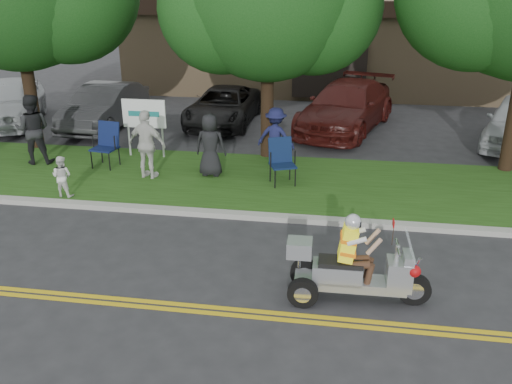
# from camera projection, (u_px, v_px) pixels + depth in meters

# --- Properties ---
(ground) EXTENTS (120.00, 120.00, 0.00)m
(ground) POSITION_uv_depth(u_px,v_px,m) (180.00, 290.00, 9.20)
(ground) COLOR #28282B
(ground) RESTS_ON ground
(centerline_near) EXTENTS (60.00, 0.10, 0.01)m
(centerline_near) POSITION_uv_depth(u_px,v_px,m) (169.00, 309.00, 8.67)
(centerline_near) COLOR gold
(centerline_near) RESTS_ON ground
(centerline_far) EXTENTS (60.00, 0.10, 0.01)m
(centerline_far) POSITION_uv_depth(u_px,v_px,m) (172.00, 304.00, 8.82)
(centerline_far) COLOR gold
(centerline_far) RESTS_ON ground
(curb) EXTENTS (60.00, 0.25, 0.12)m
(curb) POSITION_uv_depth(u_px,v_px,m) (219.00, 214.00, 11.97)
(curb) COLOR #A8A89E
(curb) RESTS_ON ground
(grass_verge) EXTENTS (60.00, 4.00, 0.10)m
(grass_verge) POSITION_uv_depth(u_px,v_px,m) (237.00, 180.00, 13.94)
(grass_verge) COLOR #214713
(grass_verge) RESTS_ON ground
(commercial_building) EXTENTS (18.00, 8.20, 4.00)m
(commercial_building) POSITION_uv_depth(u_px,v_px,m) (333.00, 41.00, 25.53)
(commercial_building) COLOR #9E7F5B
(commercial_building) RESTS_ON ground
(business_sign) EXTENTS (1.25, 0.06, 1.75)m
(business_sign) POSITION_uv_depth(u_px,v_px,m) (144.00, 117.00, 15.19)
(business_sign) COLOR silver
(business_sign) RESTS_ON ground
(trike_scooter) EXTENTS (2.34, 0.78, 1.53)m
(trike_scooter) POSITION_uv_depth(u_px,v_px,m) (351.00, 271.00, 8.75)
(trike_scooter) COLOR black
(trike_scooter) RESTS_ON ground
(lawn_chair_a) EXTENTS (0.71, 0.74, 1.19)m
(lawn_chair_a) POSITION_uv_depth(u_px,v_px,m) (107.00, 142.00, 14.63)
(lawn_chair_a) COLOR black
(lawn_chair_a) RESTS_ON grass_verge
(lawn_chair_b) EXTENTS (0.78, 0.79, 1.13)m
(lawn_chair_b) POSITION_uv_depth(u_px,v_px,m) (281.00, 158.00, 13.43)
(lawn_chair_b) COLOR black
(lawn_chair_b) RESTS_ON grass_verge
(spectator_adult_mid) EXTENTS (1.08, 0.93, 1.91)m
(spectator_adult_mid) POSITION_uv_depth(u_px,v_px,m) (33.00, 129.00, 14.71)
(spectator_adult_mid) COLOR black
(spectator_adult_mid) RESTS_ON grass_verge
(spectator_adult_right) EXTENTS (1.10, 0.62, 1.76)m
(spectator_adult_right) POSITION_uv_depth(u_px,v_px,m) (147.00, 145.00, 13.66)
(spectator_adult_right) COLOR silver
(spectator_adult_right) RESTS_ON grass_verge
(spectator_chair_a) EXTENTS (1.14, 0.80, 1.61)m
(spectator_chair_a) POSITION_uv_depth(u_px,v_px,m) (276.00, 137.00, 14.54)
(spectator_chair_a) COLOR #1A1C48
(spectator_chair_a) RESTS_ON grass_verge
(spectator_chair_b) EXTENTS (0.81, 0.54, 1.63)m
(spectator_chair_b) POSITION_uv_depth(u_px,v_px,m) (210.00, 145.00, 13.84)
(spectator_chair_b) COLOR black
(spectator_chair_b) RESTS_ON grass_verge
(child_right) EXTENTS (0.50, 0.41, 0.99)m
(child_right) POSITION_uv_depth(u_px,v_px,m) (62.00, 176.00, 12.64)
(child_right) COLOR white
(child_right) RESTS_ON grass_verge
(parked_car_far_left) EXTENTS (3.37, 5.10, 1.61)m
(parked_car_far_left) POSITION_uv_depth(u_px,v_px,m) (9.00, 102.00, 19.00)
(parked_car_far_left) COLOR #B8BAC0
(parked_car_far_left) RESTS_ON ground
(parked_car_left) EXTENTS (1.70, 4.51, 1.47)m
(parked_car_left) POSITION_uv_depth(u_px,v_px,m) (105.00, 106.00, 18.66)
(parked_car_left) COLOR #2F2F31
(parked_car_left) RESTS_ON ground
(parked_car_mid) EXTENTS (2.22, 4.62, 1.27)m
(parked_car_mid) POSITION_uv_depth(u_px,v_px,m) (223.00, 106.00, 19.09)
(parked_car_mid) COLOR black
(parked_car_mid) RESTS_ON ground
(parked_car_right) EXTENTS (3.80, 5.92, 1.60)m
(parked_car_right) POSITION_uv_depth(u_px,v_px,m) (346.00, 106.00, 18.37)
(parked_car_right) COLOR #42120F
(parked_car_right) RESTS_ON ground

